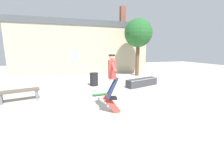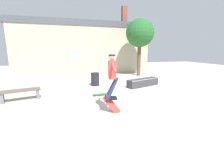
% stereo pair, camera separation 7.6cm
% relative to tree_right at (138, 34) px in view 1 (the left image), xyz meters
% --- Properties ---
extents(ground_plane, '(40.00, 40.00, 0.00)m').
position_rel_tree_right_xyz_m(ground_plane, '(-4.12, -7.54, -3.41)').
color(ground_plane, '#B2AD9E').
extents(building_backdrop, '(12.39, 0.52, 5.91)m').
position_rel_tree_right_xyz_m(building_backdrop, '(-4.08, 2.00, -1.00)').
color(building_backdrop, '#B7A88E').
rests_on(building_backdrop, ground_plane).
extents(tree_right, '(2.24, 2.24, 4.58)m').
position_rel_tree_right_xyz_m(tree_right, '(0.00, 0.00, 0.00)').
color(tree_right, brown).
rests_on(tree_right, ground_plane).
extents(park_bench, '(1.58, 0.74, 0.48)m').
position_rel_tree_right_xyz_m(park_bench, '(-7.60, -4.52, -3.07)').
color(park_bench, brown).
rests_on(park_bench, ground_plane).
extents(skate_ledge, '(2.20, 1.14, 0.45)m').
position_rel_tree_right_xyz_m(skate_ledge, '(-1.43, -3.58, -3.18)').
color(skate_ledge, '#38383D').
rests_on(skate_ledge, ground_plane).
extents(trash_bin, '(0.53, 0.53, 0.78)m').
position_rel_tree_right_xyz_m(trash_bin, '(-4.13, -2.63, -3.00)').
color(trash_bin, black).
rests_on(trash_bin, ground_plane).
extents(skater, '(0.47, 1.36, 1.52)m').
position_rel_tree_right_xyz_m(skater, '(-4.24, -6.73, -2.03)').
color(skater, '#B23833').
extents(skateboard_flipping, '(0.63, 0.30, 0.71)m').
position_rel_tree_right_xyz_m(skateboard_flipping, '(-4.26, -6.77, -3.13)').
color(skateboard_flipping, red).
extents(skateboard_resting, '(0.77, 0.25, 0.08)m').
position_rel_tree_right_xyz_m(skateboard_resting, '(-4.21, -4.73, -3.34)').
color(skateboard_resting, '#237F38').
rests_on(skateboard_resting, ground_plane).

